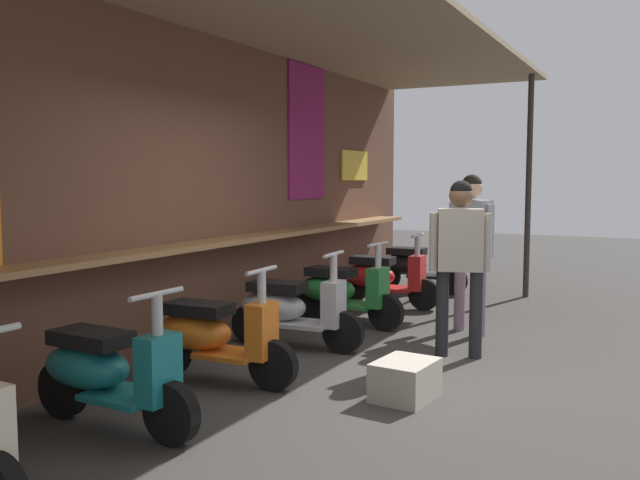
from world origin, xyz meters
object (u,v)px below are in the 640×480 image
object	(u,v)px
scooter_orange	(211,335)
scooter_red	(381,277)
scooter_teal	(104,371)
scooter_silver	(288,309)
scooter_black	(414,266)
scooter_green	(340,291)
merchandise_crate	(405,380)
shopper_browsing	(460,249)
shopper_with_handbag	(470,236)

from	to	relation	value
scooter_orange	scooter_red	size ratio (longest dim) A/B	1.00
scooter_teal	scooter_red	size ratio (longest dim) A/B	1.00
scooter_silver	scooter_red	xyz separation A→B (m)	(2.41, 0.00, 0.00)
scooter_silver	scooter_black	xyz separation A→B (m)	(3.70, 0.00, 0.00)
scooter_green	merchandise_crate	xyz separation A→B (m)	(-2.13, -1.58, -0.24)
scooter_orange	scooter_green	bearing A→B (deg)	86.85
scooter_orange	shopper_browsing	distance (m)	2.41
scooter_red	shopper_browsing	world-z (taller)	shopper_browsing
scooter_green	shopper_browsing	size ratio (longest dim) A/B	0.85
scooter_orange	scooter_silver	size ratio (longest dim) A/B	1.00
scooter_silver	scooter_green	size ratio (longest dim) A/B	1.00
scooter_red	scooter_black	size ratio (longest dim) A/B	1.00
scooter_black	shopper_with_handbag	size ratio (longest dim) A/B	0.82
scooter_green	shopper_with_handbag	world-z (taller)	shopper_with_handbag
scooter_orange	scooter_teal	bearing A→B (deg)	-93.15
scooter_teal	merchandise_crate	bearing A→B (deg)	45.59
scooter_black	merchandise_crate	world-z (taller)	scooter_black
scooter_silver	shopper_with_handbag	size ratio (longest dim) A/B	0.82
scooter_green	scooter_silver	bearing A→B (deg)	-86.20
scooter_black	merchandise_crate	bearing A→B (deg)	-75.03
scooter_black	merchandise_crate	size ratio (longest dim) A/B	2.83
scooter_teal	scooter_orange	xyz separation A→B (m)	(1.17, -0.00, 0.00)
shopper_with_handbag	shopper_browsing	world-z (taller)	shopper_with_handbag
scooter_black	shopper_browsing	world-z (taller)	shopper_browsing
scooter_orange	scooter_black	size ratio (longest dim) A/B	1.00
scooter_black	scooter_orange	bearing A→B (deg)	-93.74
scooter_orange	shopper_with_handbag	distance (m)	3.14
scooter_red	scooter_black	distance (m)	1.29
scooter_black	shopper_with_handbag	distance (m)	2.72
scooter_orange	shopper_browsing	bearing A→B (deg)	43.60
scooter_silver	merchandise_crate	size ratio (longest dim) A/B	2.83
shopper_with_handbag	shopper_browsing	size ratio (longest dim) A/B	1.04
scooter_black	shopper_with_handbag	world-z (taller)	shopper_with_handbag
scooter_orange	scooter_green	xyz separation A→B (m)	(2.44, -0.00, 0.00)
scooter_teal	scooter_black	distance (m)	6.14
scooter_silver	merchandise_crate	distance (m)	1.86
shopper_with_handbag	scooter_orange	bearing A→B (deg)	-4.43
scooter_red	scooter_black	world-z (taller)	same
scooter_green	merchandise_crate	world-z (taller)	scooter_green
scooter_black	scooter_teal	bearing A→B (deg)	-93.74
scooter_silver	scooter_red	distance (m)	2.41
scooter_orange	shopper_with_handbag	bearing A→B (deg)	59.61
scooter_orange	shopper_with_handbag	size ratio (longest dim) A/B	0.82
shopper_with_handbag	merchandise_crate	world-z (taller)	shopper_with_handbag
scooter_green	shopper_with_handbag	bearing A→B (deg)	15.27
scooter_red	shopper_with_handbag	distance (m)	1.82
scooter_green	shopper_browsing	world-z (taller)	shopper_browsing
shopper_with_handbag	scooter_green	bearing A→B (deg)	-55.72
scooter_orange	merchandise_crate	xyz separation A→B (m)	(0.31, -1.58, -0.24)
scooter_teal	shopper_browsing	distance (m)	3.34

